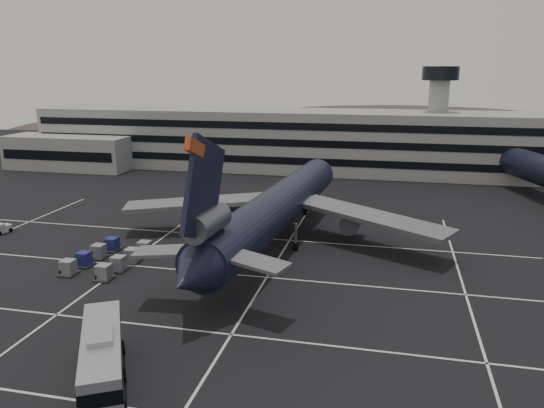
{
  "coord_description": "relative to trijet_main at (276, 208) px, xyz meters",
  "views": [
    {
      "loc": [
        25.36,
        -51.95,
        23.61
      ],
      "look_at": [
        9.3,
        18.64,
        5.0
      ],
      "focal_mm": 35.0,
      "sensor_mm": 36.0,
      "label": 1
    }
  ],
  "objects": [
    {
      "name": "bus_near",
      "position": [
        -5.71,
        -35.57,
        -2.81
      ],
      "size": [
        8.69,
        12.44,
        4.46
      ],
      "rotation": [
        0.0,
        0.0,
        0.51
      ],
      "color": "gray",
      "rests_on": "ground"
    },
    {
      "name": "trijet_main",
      "position": [
        0.0,
        0.0,
        0.0
      ],
      "size": [
        47.27,
        57.7,
        18.08
      ],
      "rotation": [
        0.0,
        0.0,
        -0.09
      ],
      "color": "black",
      "rests_on": "ground"
    },
    {
      "name": "tug_a",
      "position": [
        -40.55,
        -4.02,
        -4.54
      ],
      "size": [
        2.15,
        2.79,
        1.59
      ],
      "rotation": [
        0.0,
        0.0,
        -0.29
      ],
      "color": "beige",
      "rests_on": "ground"
    },
    {
      "name": "hills",
      "position": [
        7.5,
        154.1,
        -17.32
      ],
      "size": [
        352.0,
        180.0,
        44.0
      ],
      "color": "#38332B",
      "rests_on": "ground"
    },
    {
      "name": "uld_cluster",
      "position": [
        -18.62,
        -12.09,
        -4.36
      ],
      "size": [
        7.69,
        11.53,
        1.81
      ],
      "rotation": [
        0.0,
        0.0,
        -0.09
      ],
      "color": "#2D2D30",
      "rests_on": "ground"
    },
    {
      "name": "ground",
      "position": [
        -10.5,
        -15.9,
        -5.25
      ],
      "size": [
        260.0,
        260.0,
        0.0
      ],
      "primitive_type": "plane",
      "color": "black",
      "rests_on": "ground"
    },
    {
      "name": "bus_far",
      "position": [
        -9.2,
        1.8,
        -3.16
      ],
      "size": [
        11.06,
        5.83,
        3.82
      ],
      "rotation": [
        0.0,
        0.0,
        1.25
      ],
      "color": "gray",
      "rests_on": "ground"
    },
    {
      "name": "terminal",
      "position": [
        -13.44,
        55.24,
        1.68
      ],
      "size": [
        125.0,
        26.0,
        24.0
      ],
      "color": "gray",
      "rests_on": "ground"
    },
    {
      "name": "lane_markings",
      "position": [
        -9.55,
        -15.18,
        -5.24
      ],
      "size": [
        90.0,
        55.62,
        0.01
      ],
      "color": "silver",
      "rests_on": "ground"
    }
  ]
}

